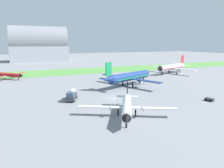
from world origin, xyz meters
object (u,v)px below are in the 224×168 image
at_px(airplane_taxiing_turboprop, 9,75).
at_px(baggage_cart_midfield, 209,99).
at_px(airplane_midfield_jet, 129,77).
at_px(fuel_truck_near_gate, 72,95).
at_px(airplane_foreground_turboprop, 127,106).
at_px(airplane_parked_jet_far, 172,67).

distance_m(airplane_taxiing_turboprop, baggage_cart_midfield, 89.07).
bearing_deg(airplane_midfield_jet, fuel_truck_near_gate, -178.54).
xyz_separation_m(airplane_midfield_jet, airplane_foreground_turboprop, (-17.22, -31.19, -1.23)).
relative_size(airplane_parked_jet_far, airplane_taxiing_turboprop, 1.74).
bearing_deg(airplane_taxiing_turboprop, airplane_parked_jet_far, 33.13).
xyz_separation_m(airplane_parked_jet_far, airplane_taxiing_turboprop, (-86.24, 15.80, -1.38)).
distance_m(airplane_parked_jet_far, airplane_taxiing_turboprop, 87.68).
bearing_deg(baggage_cart_midfield, fuel_truck_near_gate, -130.78).
bearing_deg(baggage_cart_midfield, airplane_taxiing_turboprop, -154.98).
distance_m(airplane_midfield_jet, airplane_taxiing_turboprop, 59.83).
distance_m(airplane_midfield_jet, airplane_foreground_turboprop, 35.64).
distance_m(airplane_midfield_jet, airplane_parked_jet_far, 45.10).
bearing_deg(airplane_parked_jet_far, fuel_truck_near_gate, 8.46).
bearing_deg(airplane_taxiing_turboprop, fuel_truck_near_gate, -24.15).
xyz_separation_m(airplane_midfield_jet, baggage_cart_midfield, (12.26, -29.36, -3.26)).
relative_size(airplane_parked_jet_far, airplane_foreground_turboprop, 1.30).
bearing_deg(airplane_foreground_turboprop, airplane_midfield_jet, 179.10).
xyz_separation_m(airplane_parked_jet_far, airplane_foreground_turboprop, (-56.80, -52.81, -1.09)).
xyz_separation_m(airplane_parked_jet_far, baggage_cart_midfield, (-27.32, -50.99, -3.13)).
relative_size(airplane_midfield_jet, fuel_truck_near_gate, 4.13).
xyz_separation_m(airplane_midfield_jet, airplane_taxiing_turboprop, (-46.65, 37.42, -1.52)).
height_order(airplane_foreground_turboprop, fuel_truck_near_gate, airplane_foreground_turboprop).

